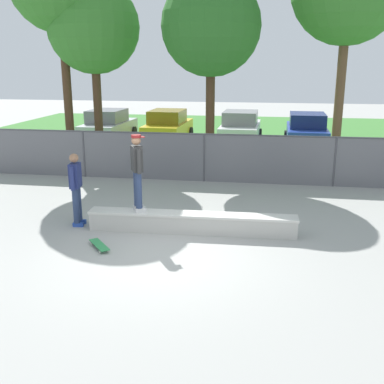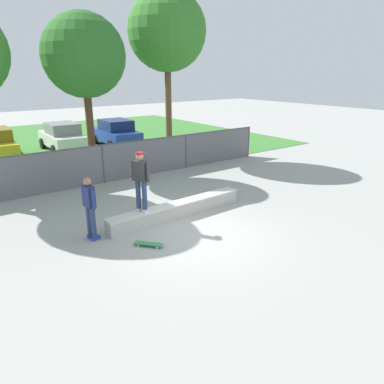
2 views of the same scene
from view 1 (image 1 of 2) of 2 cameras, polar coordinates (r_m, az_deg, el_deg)
ground_plane at (r=9.80m, az=-3.64°, el=-7.91°), size 80.00×80.00×0.00m
grass_strip at (r=25.90m, az=4.57°, el=6.92°), size 29.16×20.00×0.02m
concrete_ledge at (r=11.01m, az=-0.03°, el=-3.82°), size 4.99×0.62×0.48m
skateboarder at (r=10.93m, az=-6.80°, el=2.85°), size 0.40×0.54×1.84m
skateboard at (r=10.36m, az=-11.40°, el=-6.44°), size 0.67×0.74×0.09m
chainlink_fence at (r=15.65m, az=1.51°, el=4.57°), size 17.23×0.07×1.65m
tree_near_right at (r=18.10m, az=-12.09°, el=19.24°), size 3.35×3.35×6.86m
tree_mid at (r=16.60m, az=2.37°, el=19.77°), size 3.41×3.41×6.85m
car_silver at (r=24.16m, az=-10.32°, el=8.08°), size 2.10×4.24×1.66m
car_yellow at (r=23.60m, az=-3.00°, el=8.13°), size 2.10×4.24×1.66m
car_white at (r=23.14m, az=6.00°, el=7.92°), size 2.10×4.24×1.66m
car_blue at (r=22.67m, az=13.99°, el=7.39°), size 2.10×4.24×1.66m
bystander at (r=11.64m, az=-14.17°, el=0.70°), size 0.31×0.60×1.82m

